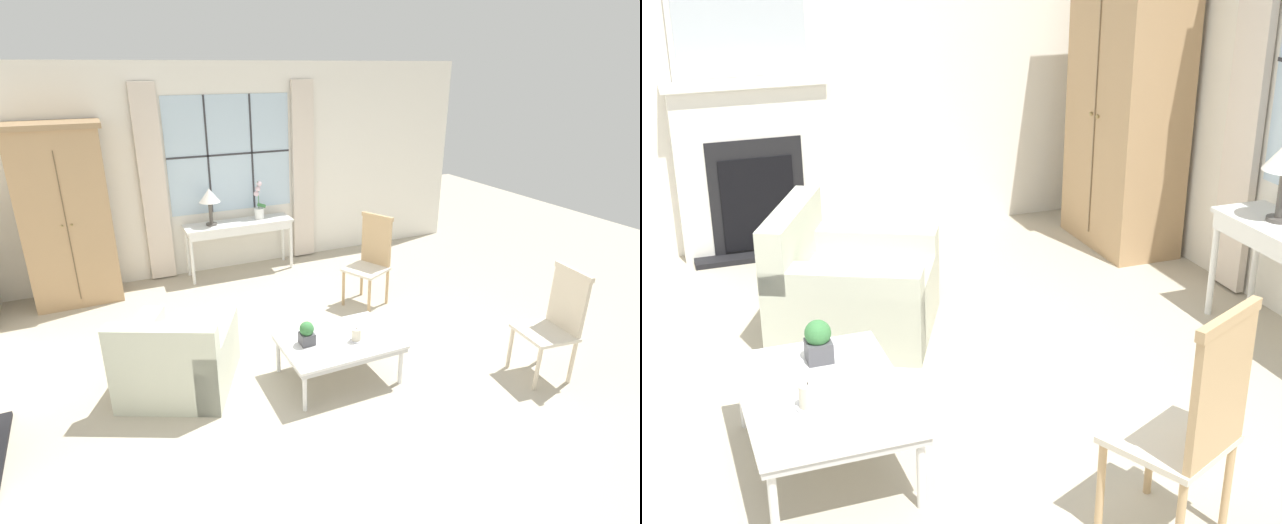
% 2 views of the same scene
% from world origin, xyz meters
% --- Properties ---
extents(ground_plane, '(14.00, 14.00, 0.00)m').
position_xyz_m(ground_plane, '(0.00, 0.00, 0.00)').
color(ground_plane, '#B2A893').
extents(wall_left, '(0.06, 7.20, 2.80)m').
position_xyz_m(wall_left, '(-3.03, 0.60, 1.40)').
color(wall_left, white).
rests_on(wall_left, ground_plane).
extents(fireplace, '(0.34, 1.21, 2.38)m').
position_xyz_m(fireplace, '(-2.91, -0.02, 0.79)').
color(fireplace, black).
rests_on(fireplace, ground_plane).
extents(armoire, '(1.05, 0.59, 2.16)m').
position_xyz_m(armoire, '(-2.09, 2.68, 1.09)').
color(armoire, tan).
rests_on(armoire, ground_plane).
extents(armchair_upholstered, '(1.23, 1.24, 0.81)m').
position_xyz_m(armchair_upholstered, '(-1.29, 0.31, 0.27)').
color(armchair_upholstered, beige).
rests_on(armchair_upholstered, ground_plane).
extents(side_chair_wooden, '(0.59, 0.59, 1.10)m').
position_xyz_m(side_chair_wooden, '(1.17, 1.13, 0.61)').
color(side_chair_wooden, beige).
rests_on(side_chair_wooden, ground_plane).
extents(coffee_table, '(1.05, 0.75, 0.41)m').
position_xyz_m(coffee_table, '(0.08, -0.16, 0.36)').
color(coffee_table, silver).
rests_on(coffee_table, ground_plane).
extents(potted_plant_small, '(0.13, 0.13, 0.22)m').
position_xyz_m(potted_plant_small, '(-0.21, -0.11, 0.52)').
color(potted_plant_small, '#4C4C51').
rests_on(potted_plant_small, coffee_table).
extents(pillar_candle, '(0.12, 0.12, 0.13)m').
position_xyz_m(pillar_candle, '(0.22, -0.25, 0.46)').
color(pillar_candle, silver).
rests_on(pillar_candle, coffee_table).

